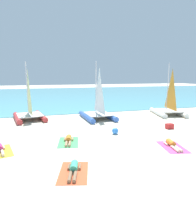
{
  "coord_description": "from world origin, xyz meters",
  "views": [
    {
      "loc": [
        -3.98,
        -8.52,
        3.75
      ],
      "look_at": [
        0.0,
        4.71,
        1.2
      ],
      "focal_mm": 32.2,
      "sensor_mm": 36.0,
      "label": 1
    }
  ],
  "objects_px": {
    "sunbather_rightmost": "(172,144)",
    "towel_leftmost": "(0,152)",
    "sunbather_center_left": "(74,169)",
    "towel_rightmost": "(172,147)",
    "sailboat_blue": "(98,111)",
    "sunbather_center_right": "(68,140)",
    "towel_center_left": "(74,172)",
    "sailboat_red": "(29,111)",
    "sailboat_white": "(168,107)",
    "towel_center_right": "(68,142)",
    "beach_ball": "(115,131)",
    "cooler_box": "(169,126)"
  },
  "relations": [
    {
      "from": "towel_center_left",
      "to": "towel_center_right",
      "type": "relative_size",
      "value": 1.0
    },
    {
      "from": "sunbather_rightmost",
      "to": "cooler_box",
      "type": "xyz_separation_m",
      "value": [
        2.13,
        3.13,
        0.05
      ]
    },
    {
      "from": "towel_center_left",
      "to": "sunbather_center_left",
      "type": "height_order",
      "value": "sunbather_center_left"
    },
    {
      "from": "sailboat_blue",
      "to": "beach_ball",
      "type": "height_order",
      "value": "sailboat_blue"
    },
    {
      "from": "towel_center_right",
      "to": "sunbather_center_right",
      "type": "bearing_deg",
      "value": 78.53
    },
    {
      "from": "sunbather_center_left",
      "to": "sunbather_center_right",
      "type": "relative_size",
      "value": 0.99
    },
    {
      "from": "cooler_box",
      "to": "sailboat_red",
      "type": "bearing_deg",
      "value": 148.35
    },
    {
      "from": "towel_center_right",
      "to": "beach_ball",
      "type": "bearing_deg",
      "value": 13.1
    },
    {
      "from": "towel_center_right",
      "to": "sunbather_rightmost",
      "type": "xyz_separation_m",
      "value": [
        5.18,
        -2.28,
        0.13
      ]
    },
    {
      "from": "beach_ball",
      "to": "sunbather_center_left",
      "type": "bearing_deg",
      "value": -128.74
    },
    {
      "from": "towel_rightmost",
      "to": "beach_ball",
      "type": "xyz_separation_m",
      "value": [
        -2.04,
        3.07,
        0.2
      ]
    },
    {
      "from": "sailboat_white",
      "to": "sunbather_center_left",
      "type": "height_order",
      "value": "sailboat_white"
    },
    {
      "from": "towel_center_left",
      "to": "cooler_box",
      "type": "height_order",
      "value": "cooler_box"
    },
    {
      "from": "sunbather_center_left",
      "to": "towel_center_right",
      "type": "height_order",
      "value": "sunbather_center_left"
    },
    {
      "from": "towel_center_right",
      "to": "sunbather_center_right",
      "type": "distance_m",
      "value": 0.14
    },
    {
      "from": "sunbather_center_left",
      "to": "towel_center_right",
      "type": "xyz_separation_m",
      "value": [
        0.32,
        3.57,
        -0.13
      ]
    },
    {
      "from": "sailboat_red",
      "to": "sunbather_center_right",
      "type": "xyz_separation_m",
      "value": [
        2.3,
        -6.7,
        -0.59
      ]
    },
    {
      "from": "sailboat_red",
      "to": "towel_center_right",
      "type": "xyz_separation_m",
      "value": [
        2.28,
        -6.76,
        -0.72
      ]
    },
    {
      "from": "sailboat_blue",
      "to": "sunbather_center_right",
      "type": "height_order",
      "value": "sailboat_blue"
    },
    {
      "from": "sunbather_rightmost",
      "to": "towel_leftmost",
      "type": "bearing_deg",
      "value": 179.38
    },
    {
      "from": "sailboat_blue",
      "to": "towel_center_left",
      "type": "bearing_deg",
      "value": -114.53
    },
    {
      "from": "beach_ball",
      "to": "cooler_box",
      "type": "bearing_deg",
      "value": 1.72
    },
    {
      "from": "sailboat_white",
      "to": "cooler_box",
      "type": "distance_m",
      "value": 5.32
    },
    {
      "from": "beach_ball",
      "to": "cooler_box",
      "type": "relative_size",
      "value": 0.82
    },
    {
      "from": "beach_ball",
      "to": "cooler_box",
      "type": "xyz_separation_m",
      "value": [
        4.18,
        0.13,
        -0.03
      ]
    },
    {
      "from": "towel_center_left",
      "to": "beach_ball",
      "type": "xyz_separation_m",
      "value": [
        3.47,
        4.36,
        0.2
      ]
    },
    {
      "from": "towel_leftmost",
      "to": "towel_rightmost",
      "type": "bearing_deg",
      "value": -12.46
    },
    {
      "from": "towel_leftmost",
      "to": "beach_ball",
      "type": "relative_size",
      "value": 4.62
    },
    {
      "from": "towel_center_left",
      "to": "sunbather_rightmost",
      "type": "xyz_separation_m",
      "value": [
        5.52,
        1.35,
        0.13
      ]
    },
    {
      "from": "beach_ball",
      "to": "sunbather_center_right",
      "type": "bearing_deg",
      "value": -167.99
    },
    {
      "from": "towel_rightmost",
      "to": "towel_center_left",
      "type": "bearing_deg",
      "value": -166.82
    },
    {
      "from": "towel_center_left",
      "to": "towel_rightmost",
      "type": "height_order",
      "value": "same"
    },
    {
      "from": "towel_center_left",
      "to": "beach_ball",
      "type": "relative_size",
      "value": 4.62
    },
    {
      "from": "sailboat_blue",
      "to": "towel_leftmost",
      "type": "xyz_separation_m",
      "value": [
        -6.85,
        -5.87,
        -0.73
      ]
    },
    {
      "from": "sailboat_blue",
      "to": "sunbather_rightmost",
      "type": "relative_size",
      "value": 3.15
    },
    {
      "from": "sunbather_rightmost",
      "to": "beach_ball",
      "type": "distance_m",
      "value": 3.64
    },
    {
      "from": "towel_rightmost",
      "to": "sunbather_center_left",
      "type": "bearing_deg",
      "value": -167.42
    },
    {
      "from": "sunbather_center_left",
      "to": "beach_ball",
      "type": "bearing_deg",
      "value": 66.32
    },
    {
      "from": "sunbather_center_left",
      "to": "towel_center_right",
      "type": "bearing_deg",
      "value": 99.92
    },
    {
      "from": "sailboat_white",
      "to": "sunbather_center_right",
      "type": "height_order",
      "value": "sailboat_white"
    },
    {
      "from": "sailboat_blue",
      "to": "towel_center_left",
      "type": "height_order",
      "value": "sailboat_blue"
    },
    {
      "from": "towel_rightmost",
      "to": "sunbather_rightmost",
      "type": "distance_m",
      "value": 0.14
    },
    {
      "from": "sunbather_center_right",
      "to": "cooler_box",
      "type": "distance_m",
      "value": 7.33
    },
    {
      "from": "sailboat_red",
      "to": "sailboat_white",
      "type": "bearing_deg",
      "value": -16.95
    },
    {
      "from": "sailboat_red",
      "to": "beach_ball",
      "type": "relative_size",
      "value": 11.76
    },
    {
      "from": "towel_center_left",
      "to": "sailboat_white",
      "type": "bearing_deg",
      "value": 39.66
    },
    {
      "from": "towel_center_left",
      "to": "sunbather_center_right",
      "type": "height_order",
      "value": "sunbather_center_right"
    },
    {
      "from": "sailboat_white",
      "to": "sunbather_center_left",
      "type": "relative_size",
      "value": 3.13
    },
    {
      "from": "sunbather_center_left",
      "to": "towel_rightmost",
      "type": "distance_m",
      "value": 5.62
    },
    {
      "from": "sailboat_white",
      "to": "cooler_box",
      "type": "bearing_deg",
      "value": -111.57
    }
  ]
}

